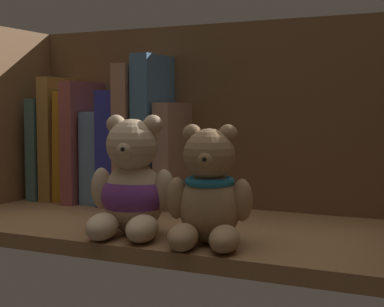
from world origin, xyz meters
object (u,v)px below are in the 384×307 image
Objects in this scene: book_3 at (88,142)px; teddy_bear_larger at (132,188)px; book_4 at (105,157)px; book_6 at (140,136)px; book_1 at (62,138)px; book_8 at (176,155)px; book_0 at (51,148)px; book_5 at (123,147)px; teddy_bear_smaller at (209,194)px; book_7 at (157,131)px; book_2 at (75,146)px.

teddy_bear_larger is at bearing -44.19° from book_3.
book_6 reaches higher than book_4.
book_1 reaches higher than book_3.
book_1 reaches higher than book_8.
book_5 reaches higher than book_0.
book_3 is 30.45cm from teddy_bear_larger.
book_8 is at bearing 0.00° from book_6.
book_1 is 1.04× the size of book_3.
book_4 is 36.75cm from teddy_bear_smaller.
book_5 is (12.83, 0.00, -1.25)cm from book_1.
book_3 is at bearing 135.81° from teddy_bear_larger.
book_8 is at bearing 101.66° from teddy_bear_larger.
book_4 is at bearing 180.00° from book_6.
book_5 is 10.20cm from book_8.
book_7 is 1.45× the size of book_8.
book_7 is (10.51, 0.00, 4.61)cm from book_4.
book_5 is at bearing 0.00° from book_1.
book_8 is at bearing 125.18° from teddy_bear_smaller.
book_6 reaches higher than book_3.
book_2 is at bearing 180.00° from book_8.
book_4 is (3.35, 0.00, -2.58)cm from book_3.
book_1 is 1.51× the size of teddy_bear_smaller.
book_0 is 0.94× the size of book_2.
book_0 is at bearing 144.98° from teddy_bear_larger.
book_7 reaches higher than teddy_bear_larger.
book_7 is 1.73× the size of teddy_bear_smaller.
teddy_bear_larger is 11.20cm from teddy_bear_smaller.
book_7 is at bearing 0.00° from book_4.
book_8 is (20.14, 0.00, -1.01)cm from book_2.
book_7 reaches higher than book_2.
book_0 reaches higher than teddy_bear_smaller.
book_2 reaches higher than book_8.
book_1 is 0.93× the size of book_6.
book_8 is 27.00cm from teddy_bear_smaller.
book_5 reaches higher than teddy_bear_smaller.
book_5 is at bearing 180.00° from book_8.
book_0 reaches higher than book_8.
teddy_bear_larger is at bearing -69.75° from book_7.
book_5 is 4.00cm from book_6.
book_0 is 5.54cm from book_2.
book_1 is 34.79cm from teddy_bear_larger.
book_2 is at bearing 0.00° from book_1.
book_8 is at bearing 0.00° from book_7.
teddy_bear_smaller is (11.15, -0.96, 0.07)cm from teddy_bear_larger.
book_6 is (7.18, 0.00, 3.85)cm from book_4.
book_1 is 44.55cm from teddy_bear_smaller.
book_6 is at bearing 0.00° from book_1.
book_2 is 1.00× the size of book_5.
book_0 is at bearing 180.00° from book_1.
book_0 is 19.09cm from book_6.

